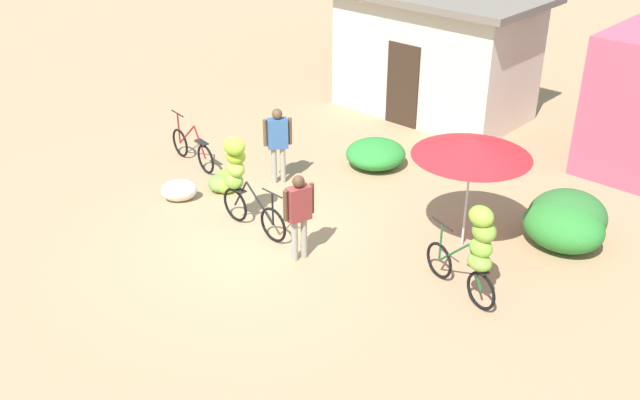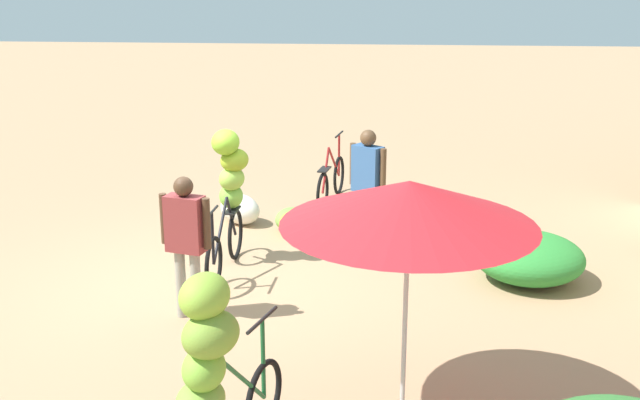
# 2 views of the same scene
# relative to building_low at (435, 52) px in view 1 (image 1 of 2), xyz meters

# --- Properties ---
(ground_plane) EXTENTS (60.00, 60.00, 0.00)m
(ground_plane) POSITION_rel_building_low_xyz_m (1.50, -7.34, -1.53)
(ground_plane) COLOR tan
(building_low) EXTENTS (5.01, 3.05, 3.02)m
(building_low) POSITION_rel_building_low_xyz_m (0.00, 0.00, 0.00)
(building_low) COLOR beige
(building_low) RESTS_ON ground
(hedge_bush_front_left) EXTENTS (1.26, 1.30, 0.57)m
(hedge_bush_front_left) POSITION_rel_building_low_xyz_m (1.04, -3.59, -1.25)
(hedge_bush_front_left) COLOR #2E8934
(hedge_bush_front_left) RESTS_ON ground
(hedge_bush_front_right) EXTENTS (1.33, 1.48, 0.89)m
(hedge_bush_front_right) POSITION_rel_building_low_xyz_m (5.42, -3.73, -1.09)
(hedge_bush_front_right) COLOR #317331
(hedge_bush_front_right) RESTS_ON ground
(hedge_bush_mid) EXTENTS (1.42, 1.17, 0.82)m
(hedge_bush_mid) POSITION_rel_building_low_xyz_m (5.50, -4.04, -1.12)
(hedge_bush_mid) COLOR #2F8131
(hedge_bush_mid) RESTS_ON ground
(market_umbrella) EXTENTS (1.99, 1.99, 2.06)m
(market_umbrella) POSITION_rel_building_low_xyz_m (4.20, -5.13, 0.35)
(market_umbrella) COLOR beige
(market_umbrella) RESTS_ON ground
(bicycle_leftmost) EXTENTS (1.72, 0.33, 1.02)m
(bicycle_leftmost) POSITION_rel_building_low_xyz_m (-1.93, -6.17, -1.18)
(bicycle_leftmost) COLOR black
(bicycle_leftmost) RESTS_ON ground
(bicycle_near_pile) EXTENTS (1.70, 0.48, 1.71)m
(bicycle_near_pile) POSITION_rel_building_low_xyz_m (0.80, -7.23, -0.51)
(bicycle_near_pile) COLOR black
(bicycle_near_pile) RESTS_ON ground
(bicycle_center_loaded) EXTENTS (1.55, 0.60, 1.67)m
(bicycle_center_loaded) POSITION_rel_building_low_xyz_m (5.20, -6.47, -0.54)
(bicycle_center_loaded) COLOR black
(bicycle_center_loaded) RESTS_ON ground
(banana_pile_on_ground) EXTENTS (0.71, 0.85, 0.35)m
(banana_pile_on_ground) POSITION_rel_building_low_xyz_m (-0.53, -6.49, -1.36)
(banana_pile_on_ground) COLOR #75A141
(banana_pile_on_ground) RESTS_ON ground
(produce_sack) EXTENTS (0.78, 0.82, 0.44)m
(produce_sack) POSITION_rel_building_low_xyz_m (-0.79, -7.42, -1.31)
(produce_sack) COLOR silver
(produce_sack) RESTS_ON ground
(person_vendor) EXTENTS (0.40, 0.48, 1.60)m
(person_vendor) POSITION_rel_building_low_xyz_m (0.07, -5.55, -0.55)
(person_vendor) COLOR gray
(person_vendor) RESTS_ON ground
(person_bystander) EXTENTS (0.30, 0.56, 1.56)m
(person_bystander) POSITION_rel_building_low_xyz_m (2.40, -7.37, -0.58)
(person_bystander) COLOR gray
(person_bystander) RESTS_ON ground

